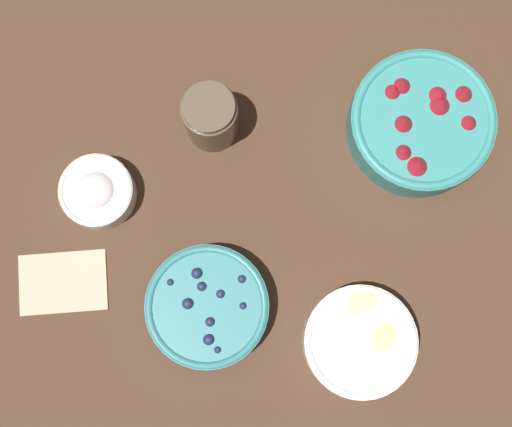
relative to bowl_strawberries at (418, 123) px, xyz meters
name	(u,v)px	position (x,y,z in m)	size (l,w,h in m)	color
ground_plane	(251,214)	(-0.25, -0.13, -0.04)	(4.00, 4.00, 0.00)	#4C3323
bowl_strawberries	(418,123)	(0.00, 0.00, 0.00)	(0.21, 0.21, 0.08)	teal
bowl_blueberries	(204,307)	(-0.32, -0.27, -0.01)	(0.18, 0.18, 0.06)	teal
bowl_bananas	(357,341)	(-0.10, -0.32, -0.01)	(0.16, 0.16, 0.05)	white
bowl_cream	(94,192)	(-0.48, -0.09, -0.01)	(0.11, 0.11, 0.05)	silver
jar_chocolate	(208,118)	(-0.31, 0.01, 0.01)	(0.08, 0.08, 0.11)	brown
napkin	(60,282)	(-0.54, -0.23, -0.03)	(0.14, 0.10, 0.01)	beige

